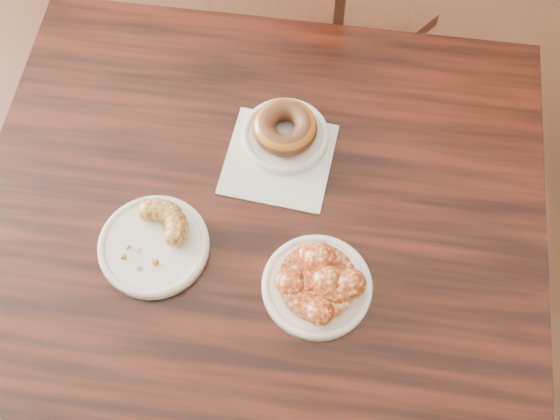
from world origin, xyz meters
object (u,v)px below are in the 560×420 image
at_px(cafe_table, 260,318).
at_px(apple_fritter, 318,281).
at_px(chair_far, 323,17).
at_px(glazed_donut, 285,128).
at_px(cruller_fragment, 152,240).

xyz_separation_m(cafe_table, apple_fritter, (0.12, -0.03, 0.41)).
relative_size(chair_far, apple_fritter, 5.73).
height_order(chair_far, apple_fritter, chair_far).
bearing_deg(cafe_table, glazed_donut, 83.06).
distance_m(cafe_table, cruller_fragment, 0.43).
bearing_deg(apple_fritter, chair_far, 111.44).
bearing_deg(cruller_fragment, apple_fritter, 10.00).
xyz_separation_m(cafe_table, glazed_donut, (-0.03, 0.19, 0.41)).
height_order(cafe_table, glazed_donut, glazed_donut).
xyz_separation_m(chair_far, cruller_fragment, (0.04, -0.78, 0.33)).
relative_size(apple_fritter, cruller_fragment, 1.36).
relative_size(cafe_table, cruller_fragment, 7.74).
height_order(glazed_donut, cruller_fragment, glazed_donut).
bearing_deg(cafe_table, cruller_fragment, -168.70).
xyz_separation_m(apple_fritter, cruller_fragment, (-0.25, -0.04, -0.00)).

